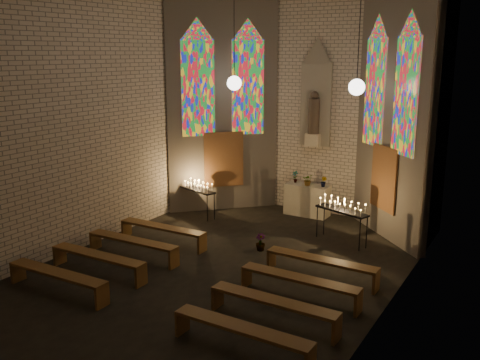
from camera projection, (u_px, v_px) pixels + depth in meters
name	position (u px, v px, depth m)	size (l,w,h in m)	color
floor	(214.00, 273.00, 12.65)	(12.00, 12.00, 0.00)	black
room	(280.00, 104.00, 14.61)	(8.22, 12.43, 7.00)	beige
altar	(307.00, 200.00, 17.10)	(1.40, 0.60, 1.00)	beige
flower_vase_left	(295.00, 177.00, 17.23)	(0.20, 0.14, 0.39)	#4C723F
flower_vase_center	(308.00, 180.00, 16.84)	(0.33, 0.29, 0.37)	#4C723F
flower_vase_right	(324.00, 182.00, 16.65)	(0.19, 0.16, 0.35)	#4C723F
aisle_flower_pot	(260.00, 242.00, 14.07)	(0.25, 0.25, 0.45)	#4C723F
votive_stand_left	(197.00, 187.00, 16.93)	(1.53, 0.78, 1.09)	black
votive_stand_right	(342.00, 208.00, 14.49)	(1.61, 0.86, 1.16)	black
pew_left_0	(162.00, 229.00, 14.52)	(2.65, 0.41, 0.51)	brown
pew_right_0	(321.00, 262.00, 12.23)	(2.65, 0.41, 0.51)	brown
pew_left_1	(133.00, 242.00, 13.51)	(2.65, 0.41, 0.51)	brown
pew_right_1	(299.00, 281.00, 11.23)	(2.65, 0.41, 0.51)	brown
pew_left_2	(98.00, 258.00, 12.51)	(2.65, 0.41, 0.51)	brown
pew_right_2	(273.00, 304.00, 10.22)	(2.65, 0.41, 0.51)	brown
pew_left_3	(57.00, 276.00, 11.50)	(2.65, 0.41, 0.51)	brown
pew_right_3	(242.00, 331.00, 9.22)	(2.65, 0.41, 0.51)	brown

